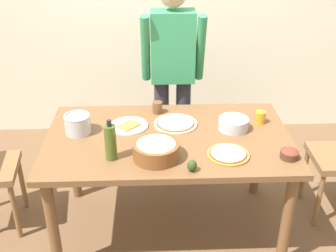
% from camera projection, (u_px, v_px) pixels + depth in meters
% --- Properties ---
extents(ground, '(8.00, 8.00, 0.00)m').
position_uv_depth(ground, '(168.00, 226.00, 3.12)').
color(ground, brown).
extents(wall_back, '(5.60, 0.10, 2.60)m').
position_uv_depth(wall_back, '(161.00, 1.00, 3.92)').
color(wall_back, silver).
rests_on(wall_back, ground).
extents(dining_table, '(1.60, 0.96, 0.76)m').
position_uv_depth(dining_table, '(168.00, 148.00, 2.81)').
color(dining_table, brown).
rests_on(dining_table, ground).
extents(person_cook, '(0.49, 0.25, 1.62)m').
position_uv_depth(person_cook, '(173.00, 69.00, 3.35)').
color(person_cook, '#2D2D38').
rests_on(person_cook, ground).
extents(pizza_raw_on_board, '(0.30, 0.30, 0.02)m').
position_uv_depth(pizza_raw_on_board, '(176.00, 123.00, 2.90)').
color(pizza_raw_on_board, beige).
rests_on(pizza_raw_on_board, dining_table).
extents(pizza_cooked_on_tray, '(0.26, 0.26, 0.02)m').
position_uv_depth(pizza_cooked_on_tray, '(228.00, 154.00, 2.55)').
color(pizza_cooked_on_tray, '#C67A33').
rests_on(pizza_cooked_on_tray, dining_table).
extents(plate_with_slice, '(0.26, 0.26, 0.02)m').
position_uv_depth(plate_with_slice, '(129.00, 126.00, 2.88)').
color(plate_with_slice, white).
rests_on(plate_with_slice, dining_table).
extents(popcorn_bowl, '(0.28, 0.28, 0.11)m').
position_uv_depth(popcorn_bowl, '(156.00, 149.00, 2.51)').
color(popcorn_bowl, brown).
rests_on(popcorn_bowl, dining_table).
extents(mixing_bowl_steel, '(0.20, 0.20, 0.08)m').
position_uv_depth(mixing_bowl_steel, '(233.00, 124.00, 2.83)').
color(mixing_bowl_steel, '#B7B7BC').
rests_on(mixing_bowl_steel, dining_table).
extents(small_sauce_bowl, '(0.11, 0.11, 0.06)m').
position_uv_depth(small_sauce_bowl, '(290.00, 154.00, 2.52)').
color(small_sauce_bowl, '#4C2D1E').
rests_on(small_sauce_bowl, dining_table).
extents(olive_oil_bottle, '(0.07, 0.07, 0.26)m').
position_uv_depth(olive_oil_bottle, '(110.00, 142.00, 2.48)').
color(olive_oil_bottle, '#47561E').
rests_on(olive_oil_bottle, dining_table).
extents(steel_pot, '(0.17, 0.17, 0.13)m').
position_uv_depth(steel_pot, '(78.00, 124.00, 2.78)').
color(steel_pot, '#B7B7BC').
rests_on(steel_pot, dining_table).
extents(cup_orange, '(0.07, 0.07, 0.08)m').
position_uv_depth(cup_orange, '(260.00, 117.00, 2.91)').
color(cup_orange, orange).
rests_on(cup_orange, dining_table).
extents(cup_small_brown, '(0.07, 0.07, 0.08)m').
position_uv_depth(cup_small_brown, '(157.00, 107.00, 3.05)').
color(cup_small_brown, brown).
rests_on(cup_small_brown, dining_table).
extents(avocado, '(0.06, 0.06, 0.07)m').
position_uv_depth(avocado, '(192.00, 166.00, 2.40)').
color(avocado, '#2D4219').
rests_on(avocado, dining_table).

